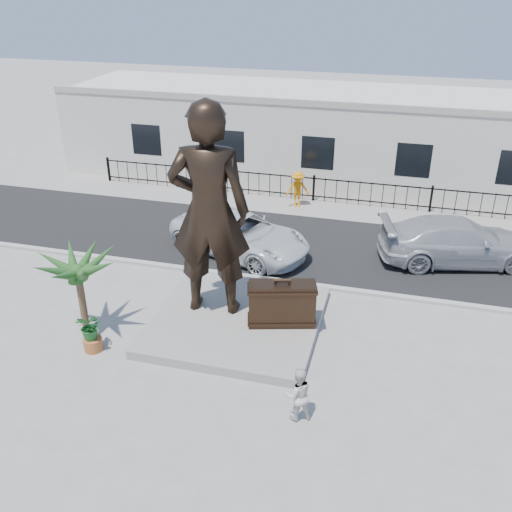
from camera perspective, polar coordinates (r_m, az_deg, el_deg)
The scene contains 16 objects.
ground at distance 17.21m, azimuth -1.75°, elevation -9.80°, with size 100.00×100.00×0.00m, color #9E9991.
street at distance 23.88m, azimuth 3.74°, elevation 1.45°, with size 40.00×7.00×0.01m, color black.
curb at distance 20.82m, azimuth 1.79°, elevation -2.45°, with size 40.00×0.25×0.12m, color #A5A399.
far_sidewalk at distance 27.48m, azimuth 5.44°, elevation 4.95°, with size 40.00×2.50×0.02m, color #9E9991.
plinth at distance 18.41m, azimuth -1.92°, elevation -6.47°, with size 5.20×5.20×0.30m, color gray.
fence at distance 28.00m, azimuth 5.79°, elevation 6.67°, with size 22.00×0.10×1.20m, color black.
building at distance 31.48m, azimuth 7.26°, elevation 11.97°, with size 28.00×7.00×4.40m, color silver.
statue at distance 17.29m, azimuth -4.70°, elevation 4.47°, with size 2.48×1.63×6.80m, color black.
suitcase at distance 17.62m, azimuth 2.60°, elevation -4.81°, with size 2.04×0.65×1.44m, color black.
tourist at distance 14.70m, azimuth 4.21°, elevation -13.62°, with size 0.74×0.57×1.52m, color silver.
car_white at distance 22.58m, azimuth -1.58°, elevation 2.17°, with size 2.64×5.72×1.59m, color silver.
car_silver at distance 23.18m, azimuth 19.56°, elevation 1.41°, with size 2.43×5.98×1.74m, color #A6A8AA.
worker at distance 27.12m, azimuth 4.18°, elevation 6.68°, with size 1.11×0.64×1.73m, color orange.
palm_tree at distance 18.87m, azimuth -16.51°, elevation -7.36°, with size 1.80×1.80×3.20m, color #214A1B, non-canonical shape.
planter at distance 17.95m, azimuth -15.98°, elevation -8.46°, with size 0.56×0.56×0.40m, color #A15B2A.
shrub at distance 17.61m, azimuth -16.24°, elevation -6.81°, with size 0.76×0.66×0.84m, color #1D5921.
Camera 1 is at (4.07, -13.13, 10.34)m, focal length 40.00 mm.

